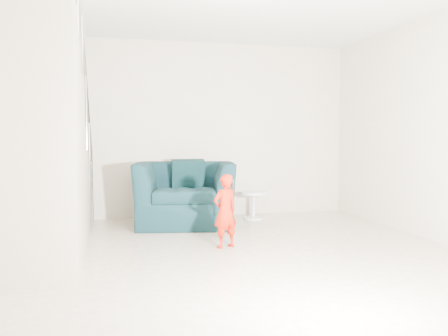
{
  "coord_description": "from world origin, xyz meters",
  "views": [
    {
      "loc": [
        -1.2,
        -4.54,
        1.23
      ],
      "look_at": [
        0.15,
        1.2,
        0.85
      ],
      "focal_mm": 38.0,
      "sensor_mm": 36.0,
      "label": 1
    }
  ],
  "objects": [
    {
      "name": "throw",
      "position": [
        -0.78,
        2.02,
        0.56
      ],
      "size": [
        0.04,
        0.45,
        0.5
      ],
      "primitive_type": "cube",
      "color": "black",
      "rests_on": "armchair"
    },
    {
      "name": "floor",
      "position": [
        0.0,
        0.0,
        0.0
      ],
      "size": [
        5.5,
        5.5,
        0.0
      ],
      "primitive_type": "plane",
      "color": "gray",
      "rests_on": "ground"
    },
    {
      "name": "phone",
      "position": [
        0.09,
        0.5,
        0.72
      ],
      "size": [
        0.03,
        0.05,
        0.1
      ],
      "primitive_type": "cube",
      "rotation": [
        0.0,
        0.0,
        -0.12
      ],
      "color": "black",
      "rests_on": "toddler"
    },
    {
      "name": "back_wall",
      "position": [
        0.0,
        2.75,
        1.35
      ],
      "size": [
        5.0,
        0.0,
        5.0
      ],
      "primitive_type": "plane",
      "rotation": [
        1.57,
        0.0,
        0.0
      ],
      "color": "#BBAF98",
      "rests_on": "floor"
    },
    {
      "name": "armchair",
      "position": [
        -0.22,
        2.04,
        0.44
      ],
      "size": [
        1.55,
        1.41,
        0.89
      ],
      "primitive_type": "imported",
      "rotation": [
        0.0,
        0.0,
        -0.17
      ],
      "color": "black",
      "rests_on": "floor"
    },
    {
      "name": "cushion",
      "position": [
        -0.14,
        2.27,
        0.69
      ],
      "size": [
        0.47,
        0.22,
        0.47
      ],
      "primitive_type": "cube",
      "rotation": [
        0.21,
        0.0,
        0.0
      ],
      "color": "black",
      "rests_on": "armchair"
    },
    {
      "name": "toddler",
      "position": [
        0.01,
        0.54,
        0.41
      ],
      "size": [
        0.35,
        0.3,
        0.82
      ],
      "primitive_type": "imported",
      "rotation": [
        0.0,
        0.0,
        3.53
      ],
      "color": "#9B2605",
      "rests_on": "floor"
    },
    {
      "name": "side_table",
      "position": [
        0.85,
        2.25,
        0.28
      ],
      "size": [
        0.42,
        0.42,
        0.42
      ],
      "color": "silver",
      "rests_on": "floor"
    },
    {
      "name": "staircase",
      "position": [
        -2.0,
        0.55,
        0.95
      ],
      "size": [
        1.02,
        3.03,
        3.62
      ],
      "color": "#ADA089",
      "rests_on": "floor"
    },
    {
      "name": "front_wall",
      "position": [
        0.0,
        -2.75,
        1.35
      ],
      "size": [
        5.0,
        0.0,
        5.0
      ],
      "primitive_type": "plane",
      "rotation": [
        -1.57,
        0.0,
        0.0
      ],
      "color": "#BBAF98",
      "rests_on": "floor"
    }
  ]
}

